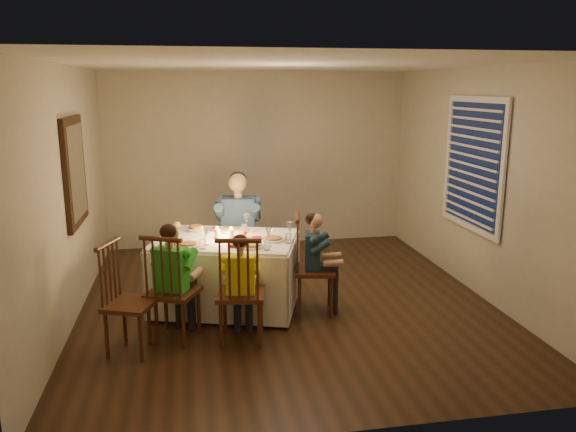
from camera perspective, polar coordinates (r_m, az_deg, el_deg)
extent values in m
plane|color=black|center=(6.42, -0.16, -8.68)|extent=(5.00, 5.00, 0.00)
cube|color=beige|center=(6.10, -21.49, 1.95)|extent=(0.02, 5.00, 2.60)
cube|color=beige|center=(6.82, 18.83, 3.25)|extent=(0.02, 5.00, 2.60)
cube|color=beige|center=(8.51, -3.11, 5.74)|extent=(4.50, 0.02, 2.60)
plane|color=white|center=(5.97, -0.17, 15.17)|extent=(5.00, 5.00, 0.00)
cube|color=white|center=(6.08, -6.37, -2.44)|extent=(1.70, 1.43, 0.04)
cube|color=white|center=(6.68, -5.26, -4.31)|extent=(1.44, 0.46, 0.72)
cube|color=white|center=(5.70, -7.49, -7.46)|extent=(1.44, 0.46, 0.72)
cube|color=white|center=(6.07, 0.59, -6.06)|extent=(0.34, 1.04, 0.72)
cube|color=white|center=(6.39, -12.80, -5.39)|extent=(0.34, 1.04, 0.72)
cylinder|color=silver|center=(6.37, -5.80, -1.44)|extent=(0.32, 0.32, 0.02)
cylinder|color=silver|center=(5.83, -10.09, -2.93)|extent=(0.32, 0.32, 0.02)
cylinder|color=silver|center=(5.71, -3.69, -3.08)|extent=(0.32, 0.32, 0.02)
cylinder|color=silver|center=(5.95, -1.50, -2.41)|extent=(0.32, 0.32, 0.02)
cylinder|color=white|center=(6.08, -7.18, -1.77)|extent=(0.06, 0.06, 0.10)
cylinder|color=white|center=(6.05, -5.78, -1.82)|extent=(0.06, 0.06, 0.10)
sphere|color=yellow|center=(6.52, -11.22, -0.95)|extent=(0.09, 0.09, 0.09)
sphere|color=#F95515|center=(6.07, -4.57, -1.83)|extent=(0.08, 0.08, 0.08)
imported|color=silver|center=(6.40, -9.33, -1.34)|extent=(0.22, 0.22, 0.05)
cube|color=black|center=(6.35, -20.86, 4.24)|extent=(0.05, 0.95, 1.15)
cube|color=white|center=(6.34, -20.62, 4.26)|extent=(0.01, 0.78, 0.98)
cube|color=black|center=(6.87, 18.40, 5.03)|extent=(0.01, 1.20, 1.40)
cube|color=white|center=(6.86, 18.29, 5.03)|extent=(0.03, 1.34, 1.54)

